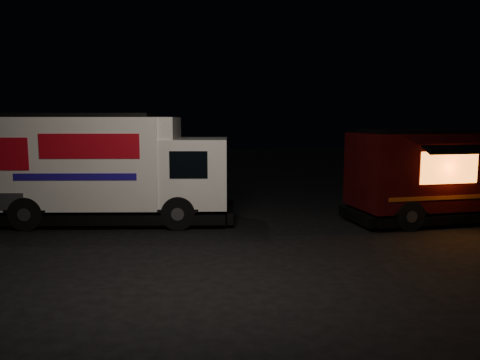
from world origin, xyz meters
name	(u,v)px	position (x,y,z in m)	size (l,w,h in m)	color
ground	(200,242)	(0.00, 0.00, 0.00)	(80.00, 80.00, 0.00)	black
white_truck	(113,168)	(-2.79, 2.90, 1.77)	(7.82, 2.67, 3.54)	white
red_truck	(445,175)	(8.10, 2.15, 1.52)	(6.51, 2.40, 3.03)	#35090A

